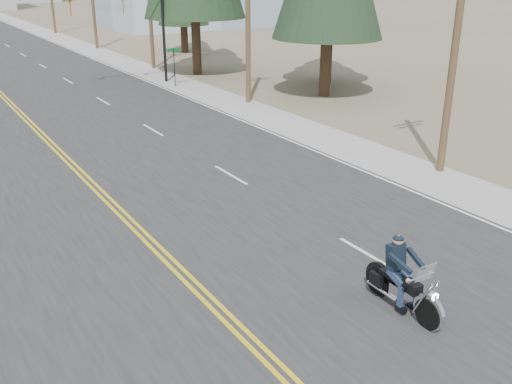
{
  "coord_description": "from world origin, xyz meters",
  "views": [
    {
      "loc": [
        -5.44,
        -6.59,
        7.68
      ],
      "look_at": [
        2.75,
        6.51,
        1.6
      ],
      "focal_mm": 40.0,
      "sensor_mm": 36.0,
      "label": 1
    }
  ],
  "objects": [
    {
      "name": "sidewalk_right",
      "position": [
        11.5,
        70.0,
        0.01
      ],
      "size": [
        3.0,
        200.0,
        0.01
      ],
      "primitive_type": "cube",
      "color": "#A5A5A0",
      "rests_on": "ground"
    },
    {
      "name": "motorcyclist",
      "position": [
        3.75,
        1.51,
        0.93
      ],
      "size": [
        1.13,
        2.42,
        1.86
      ],
      "primitive_type": null,
      "rotation": [
        0.0,
        0.0,
        3.1
      ],
      "color": "black",
      "rests_on": "ground"
    },
    {
      "name": "street_sign",
      "position": [
        10.8,
        30.0,
        1.8
      ],
      "size": [
        0.9,
        0.06,
        2.62
      ],
      "color": "black",
      "rests_on": "ground"
    },
    {
      "name": "traffic_mast_right",
      "position": [
        8.98,
        32.0,
        4.94
      ],
      "size": [
        7.1,
        0.26,
        7.0
      ],
      "color": "black",
      "rests_on": "ground"
    },
    {
      "name": "utility_pole_a",
      "position": [
        12.5,
        8.0,
        5.73
      ],
      "size": [
        2.2,
        0.3,
        11.0
      ],
      "color": "brown",
      "rests_on": "ground"
    },
    {
      "name": "utility_pole_b",
      "position": [
        12.5,
        23.0,
        5.98
      ],
      "size": [
        2.2,
        0.3,
        11.5
      ],
      "color": "brown",
      "rests_on": "ground"
    }
  ]
}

